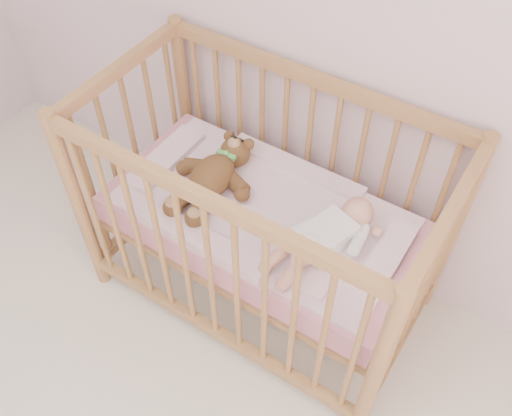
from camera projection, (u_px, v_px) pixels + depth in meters
The scene contains 5 objects.
crib at pixel (263, 220), 2.25m from camera, with size 1.36×0.76×1.00m, color #B6784D, non-canonical shape.
mattress at pixel (263, 222), 2.27m from camera, with size 1.22×0.62×0.13m, color pink.
blanket at pixel (263, 210), 2.21m from camera, with size 1.10×0.58×0.06m, color #E79FB5, non-canonical shape.
baby at pixel (327, 233), 2.04m from camera, with size 0.26×0.53×0.13m, color white, non-canonical shape.
teddy_bear at pixel (212, 175), 2.21m from camera, with size 0.35×0.49×0.14m, color brown, non-canonical shape.
Camera 1 is at (0.67, 0.38, 2.24)m, focal length 40.00 mm.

